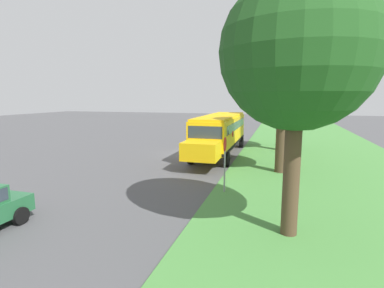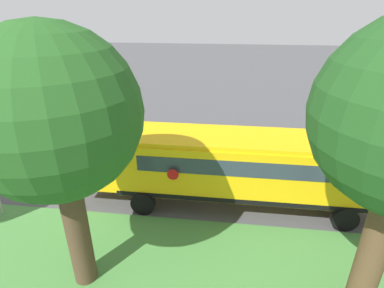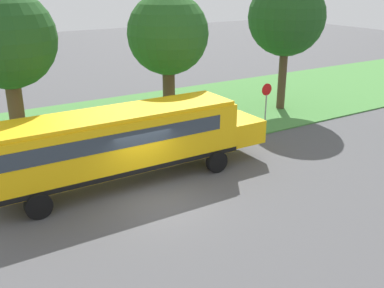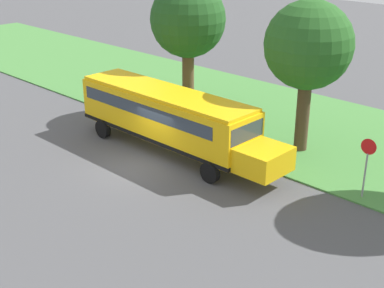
{
  "view_description": "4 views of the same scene",
  "coord_description": "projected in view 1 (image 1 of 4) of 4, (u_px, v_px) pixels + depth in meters",
  "views": [
    {
      "loc": [
        -7.02,
        23.04,
        4.6
      ],
      "look_at": [
        -0.95,
        2.36,
        1.21
      ],
      "focal_mm": 28.0,
      "sensor_mm": 36.0,
      "label": 1
    },
    {
      "loc": [
        -13.53,
        0.32,
        7.82
      ],
      "look_at": [
        0.23,
        2.07,
        1.47
      ],
      "focal_mm": 28.0,
      "sensor_mm": 36.0,
      "label": 2
    },
    {
      "loc": [
        14.01,
        -7.17,
        8.3
      ],
      "look_at": [
        -0.64,
        1.92,
        1.86
      ],
      "focal_mm": 42.0,
      "sensor_mm": 36.0,
      "label": 3
    },
    {
      "loc": [
        14.98,
        18.06,
        10.96
      ],
      "look_at": [
        -0.6,
        3.06,
        1.92
      ],
      "focal_mm": 50.0,
      "sensor_mm": 36.0,
      "label": 4
    }
  ],
  "objects": [
    {
      "name": "stop_sign",
      "position": [
        225.0,
        158.0,
        14.15
      ],
      "size": [
        0.08,
        0.68,
        2.74
      ],
      "color": "gray",
      "rests_on": "ground"
    },
    {
      "name": "oak_tree_roadside_mid",
      "position": [
        283.0,
        84.0,
        17.35
      ],
      "size": [
        4.32,
        4.32,
        7.65
      ],
      "color": "#4C3826",
      "rests_on": "ground"
    },
    {
      "name": "grass_verge",
      "position": [
        321.0,
        160.0,
        21.72
      ],
      "size": [
        12.0,
        80.0,
        0.08
      ],
      "primitive_type": "cube",
      "color": "#47843D",
      "rests_on": "ground"
    },
    {
      "name": "oak_tree_beside_bus",
      "position": [
        282.0,
        84.0,
        25.07
      ],
      "size": [
        4.37,
        4.37,
        7.95
      ],
      "color": "brown",
      "rests_on": "ground"
    },
    {
      "name": "ground_plane",
      "position": [
        189.0,
        154.0,
        24.51
      ],
      "size": [
        120.0,
        120.0,
        0.0
      ],
      "primitive_type": "plane",
      "color": "#4C4C4F"
    },
    {
      "name": "school_bus",
      "position": [
        220.0,
        131.0,
        23.83
      ],
      "size": [
        2.85,
        12.42,
        3.16
      ],
      "color": "yellow",
      "rests_on": "ground"
    },
    {
      "name": "oak_tree_far_end",
      "position": [
        298.0,
        50.0,
        8.96
      ],
      "size": [
        4.83,
        4.83,
        8.36
      ],
      "color": "#4C3826",
      "rests_on": "ground"
    }
  ]
}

